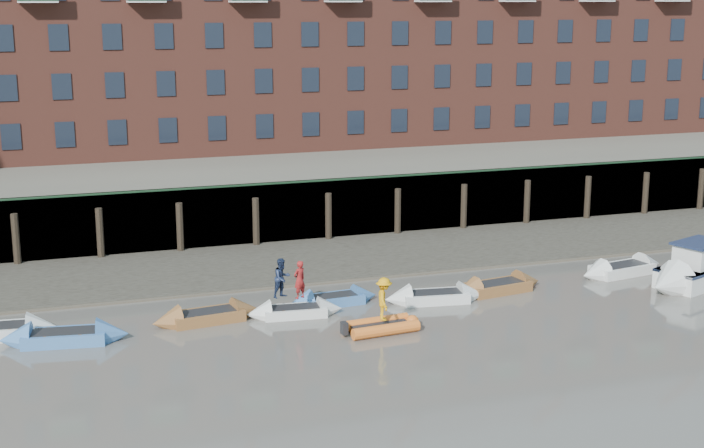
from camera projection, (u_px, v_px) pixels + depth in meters
name	position (u px, v px, depth m)	size (l,w,h in m)	color
ground	(465.00, 396.00, 32.38)	(220.00, 220.00, 0.00)	#5D5851
foreshore	(313.00, 261.00, 49.00)	(110.00, 8.00, 0.50)	#3D382F
mud_band	(333.00, 279.00, 45.86)	(110.00, 1.60, 0.10)	#4C4336
river_wall	(290.00, 212.00, 52.68)	(110.00, 1.23, 3.30)	#2D2A26
bank_terrace	(237.00, 170.00, 65.26)	(110.00, 28.00, 3.20)	#5E594D
rowboat_1	(64.00, 337.00, 37.28)	(4.95, 2.08, 1.39)	#3E6FAC
rowboat_2	(207.00, 316.00, 39.73)	(4.64, 1.86, 1.31)	brown
rowboat_3	(295.00, 311.00, 40.44)	(4.10, 1.56, 1.16)	silver
rowboat_4	(333.00, 300.00, 42.01)	(4.07, 1.40, 1.16)	#3E6FAC
rowboat_5	(435.00, 297.00, 42.33)	(4.57, 1.88, 1.29)	silver
rowboat_6	(498.00, 287.00, 43.73)	(4.71, 2.01, 1.32)	brown
rowboat_7	(622.00, 269.00, 46.53)	(4.94, 2.18, 1.38)	silver
rib_tender	(384.00, 326.00, 38.60)	(3.12, 1.69, 0.53)	orange
motor_launch	(690.00, 273.00, 44.44)	(6.54, 4.07, 2.57)	silver
person_rower_a	(300.00, 280.00, 40.12)	(0.58, 0.38, 1.59)	maroon
person_rower_b	(282.00, 278.00, 40.23)	(0.81, 0.63, 1.66)	#19233F
person_rib_crew	(384.00, 299.00, 38.29)	(1.11, 0.64, 1.71)	orange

